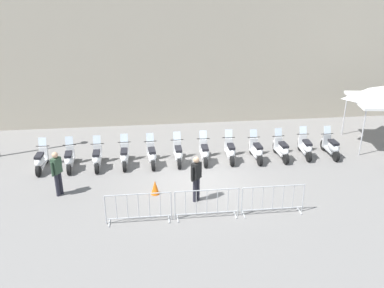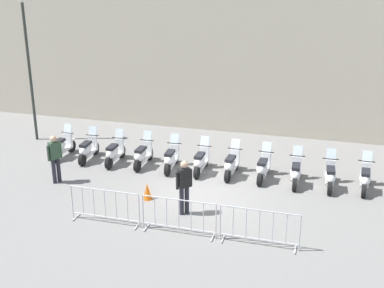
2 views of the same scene
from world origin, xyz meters
TOP-DOWN VIEW (x-y plane):
  - ground_plane at (0.00, 0.00)m, footprint 120.00×120.00m
  - building_facade at (-1.22, 8.09)m, footprint 28.05×6.54m
  - motorcycle_0 at (-6.52, 0.91)m, footprint 0.59×1.72m
  - motorcycle_1 at (-5.38, 1.09)m, footprint 0.69×1.71m
  - motorcycle_2 at (-4.24, 1.23)m, footprint 0.65×1.72m
  - motorcycle_3 at (-3.12, 1.46)m, footprint 0.63×1.72m
  - motorcycle_4 at (-1.97, 1.59)m, footprint 0.70×1.71m
  - motorcycle_5 at (-0.85, 1.80)m, footprint 0.63×1.72m
  - motorcycle_6 at (0.28, 1.97)m, footprint 0.59×1.72m
  - motorcycle_7 at (1.41, 2.14)m, footprint 0.58×1.72m
  - motorcycle_8 at (2.57, 2.22)m, footprint 0.67×1.72m
  - motorcycle_9 at (3.70, 2.40)m, footprint 0.68×1.71m
  - motorcycle_10 at (4.81, 2.68)m, footprint 0.56×1.73m
  - motorcycle_11 at (5.96, 2.76)m, footprint 0.65×1.72m
  - barrier_segment_0 at (-1.86, -2.87)m, footprint 2.16×0.74m
  - barrier_segment_1 at (0.38, -2.53)m, footprint 2.16×0.74m
  - barrier_segment_2 at (2.63, -2.19)m, footprint 2.16×0.74m
  - officer_near_row_end at (-5.10, -1.13)m, footprint 0.34×0.52m
  - officer_mid_plaza at (0.00, -1.39)m, footprint 0.39×0.46m
  - traffic_cone at (-1.54, -0.97)m, footprint 0.32×0.32m

SIDE VIEW (x-z plane):
  - ground_plane at x=0.00m, z-range 0.00..0.00m
  - traffic_cone at x=-1.54m, z-range 0.00..0.55m
  - motorcycle_0 at x=-6.52m, z-range -0.16..1.07m
  - motorcycle_1 at x=-5.38m, z-range -0.16..1.07m
  - motorcycle_2 at x=-4.24m, z-range -0.16..1.07m
  - motorcycle_3 at x=-3.12m, z-range -0.16..1.07m
  - motorcycle_4 at x=-1.97m, z-range -0.16..1.07m
  - motorcycle_5 at x=-0.85m, z-range -0.16..1.07m
  - motorcycle_6 at x=0.28m, z-range -0.16..1.07m
  - motorcycle_7 at x=1.41m, z-range -0.16..1.07m
  - motorcycle_8 at x=2.57m, z-range -0.16..1.07m
  - motorcycle_9 at x=3.70m, z-range -0.16..1.07m
  - motorcycle_10 at x=4.81m, z-range -0.16..1.07m
  - motorcycle_11 at x=5.96m, z-range -0.16..1.07m
  - barrier_segment_0 at x=-1.86m, z-range -0.01..1.06m
  - barrier_segment_1 at x=0.38m, z-range -0.01..1.06m
  - barrier_segment_2 at x=2.63m, z-range -0.01..1.06m
  - officer_near_row_end at x=-5.10m, z-range 0.12..1.85m
  - officer_mid_plaza at x=0.00m, z-range 0.12..1.85m
  - building_facade at x=-1.22m, z-range 0.00..11.45m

